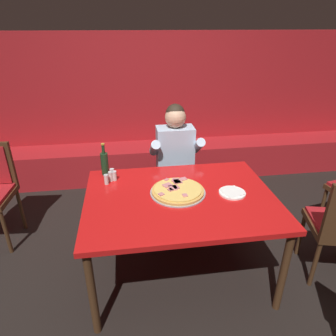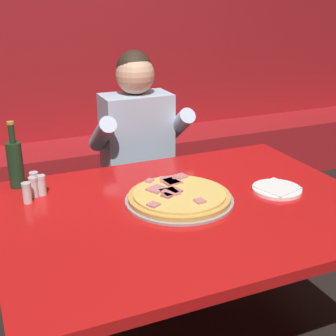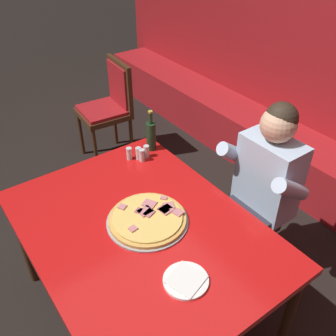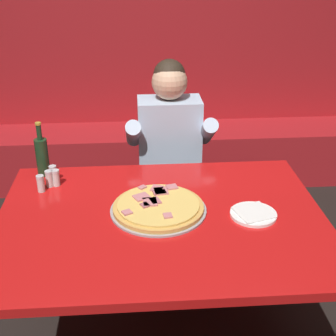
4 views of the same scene
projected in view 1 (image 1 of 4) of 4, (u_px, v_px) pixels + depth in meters
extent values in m
plane|color=black|center=(179.00, 270.00, 2.67)|extent=(24.00, 24.00, 0.00)
cube|color=#A3191E|center=(153.00, 105.00, 4.19)|extent=(6.80, 0.16, 1.90)
cube|color=#A3191E|center=(156.00, 161.00, 4.22)|extent=(6.46, 0.48, 0.46)
cylinder|color=#422816|center=(92.00, 294.00, 1.99)|extent=(0.06, 0.06, 0.73)
cylinder|color=#422816|center=(284.00, 272.00, 2.16)|extent=(0.06, 0.06, 0.73)
cylinder|color=#422816|center=(101.00, 211.00, 2.86)|extent=(0.06, 0.06, 0.73)
cylinder|color=#422816|center=(237.00, 200.00, 3.03)|extent=(0.06, 0.06, 0.73)
cube|color=red|center=(180.00, 198.00, 2.34)|extent=(1.47, 1.10, 0.04)
cylinder|color=#9E9EA3|center=(178.00, 192.00, 2.38)|extent=(0.44, 0.44, 0.01)
cylinder|color=gold|center=(178.00, 191.00, 2.37)|extent=(0.42, 0.42, 0.02)
cylinder|color=#E5BC5B|center=(178.00, 189.00, 2.36)|extent=(0.38, 0.38, 0.01)
cube|color=#A85B66|center=(177.00, 182.00, 2.45)|extent=(0.07, 0.05, 0.01)
cube|color=#C6757A|center=(175.00, 180.00, 2.48)|extent=(0.07, 0.08, 0.01)
cube|color=#C6757A|center=(185.00, 195.00, 2.26)|extent=(0.04, 0.04, 0.01)
cube|color=#C6757A|center=(184.00, 179.00, 2.50)|extent=(0.06, 0.06, 0.01)
cube|color=#A85B66|center=(170.00, 190.00, 2.34)|extent=(0.05, 0.05, 0.01)
cube|color=#C6757A|center=(167.00, 180.00, 2.49)|extent=(0.05, 0.05, 0.01)
cube|color=#C6757A|center=(167.00, 185.00, 2.40)|extent=(0.09, 0.09, 0.01)
cube|color=#B76670|center=(176.00, 187.00, 2.38)|extent=(0.06, 0.07, 0.01)
cube|color=#C6757A|center=(178.00, 181.00, 2.46)|extent=(0.07, 0.08, 0.01)
cube|color=#C6757A|center=(161.00, 194.00, 2.28)|extent=(0.05, 0.05, 0.01)
cube|color=#C6757A|center=(173.00, 188.00, 2.36)|extent=(0.07, 0.08, 0.01)
cylinder|color=white|center=(232.00, 193.00, 2.36)|extent=(0.21, 0.21, 0.01)
cube|color=white|center=(232.00, 192.00, 2.36)|extent=(0.19, 0.19, 0.01)
cylinder|color=#19381E|center=(105.00, 164.00, 2.63)|extent=(0.07, 0.07, 0.20)
cylinder|color=#19381E|center=(103.00, 149.00, 2.57)|extent=(0.03, 0.03, 0.08)
cylinder|color=#B29933|center=(103.00, 144.00, 2.55)|extent=(0.03, 0.03, 0.01)
cylinder|color=silver|center=(112.00, 174.00, 2.59)|extent=(0.04, 0.04, 0.07)
cylinder|color=silver|center=(112.00, 176.00, 2.60)|extent=(0.03, 0.03, 0.04)
cylinder|color=silver|center=(112.00, 170.00, 2.57)|extent=(0.04, 0.04, 0.01)
cylinder|color=silver|center=(111.00, 177.00, 2.54)|extent=(0.04, 0.04, 0.07)
cylinder|color=#28231E|center=(111.00, 179.00, 2.55)|extent=(0.03, 0.03, 0.04)
cylinder|color=silver|center=(110.00, 173.00, 2.52)|extent=(0.04, 0.04, 0.01)
cylinder|color=silver|center=(115.00, 176.00, 2.55)|extent=(0.04, 0.04, 0.07)
cylinder|color=#B23323|center=(115.00, 178.00, 2.56)|extent=(0.03, 0.03, 0.04)
cylinder|color=silver|center=(114.00, 172.00, 2.53)|extent=(0.04, 0.04, 0.01)
cylinder|color=silver|center=(106.00, 180.00, 2.49)|extent=(0.04, 0.04, 0.07)
cylinder|color=#516B33|center=(107.00, 182.00, 2.50)|extent=(0.03, 0.03, 0.04)
cylinder|color=silver|center=(106.00, 176.00, 2.47)|extent=(0.04, 0.04, 0.01)
ellipsoid|color=black|center=(170.00, 227.00, 3.16)|extent=(0.11, 0.24, 0.09)
ellipsoid|color=black|center=(188.00, 225.00, 3.19)|extent=(0.11, 0.24, 0.09)
cylinder|color=#282833|center=(170.00, 212.00, 3.08)|extent=(0.11, 0.11, 0.43)
cylinder|color=#282833|center=(189.00, 211.00, 3.11)|extent=(0.11, 0.11, 0.43)
cube|color=#282833|center=(178.00, 183.00, 3.06)|extent=(0.34, 0.40, 0.12)
cube|color=silver|center=(175.00, 151.00, 3.12)|extent=(0.38, 0.22, 0.52)
cylinder|color=silver|center=(155.00, 148.00, 2.98)|extent=(0.09, 0.30, 0.25)
cylinder|color=silver|center=(198.00, 146.00, 3.04)|extent=(0.09, 0.30, 0.25)
sphere|color=#D6A884|center=(175.00, 117.00, 2.96)|extent=(0.21, 0.21, 0.21)
sphere|color=#2D2319|center=(175.00, 113.00, 2.96)|extent=(0.19, 0.19, 0.19)
cylinder|color=#422816|center=(301.00, 235.00, 2.77)|extent=(0.04, 0.04, 0.45)
cylinder|color=#422816|center=(315.00, 264.00, 2.43)|extent=(0.04, 0.04, 0.45)
cylinder|color=#422816|center=(6.00, 232.00, 2.78)|extent=(0.04, 0.04, 0.48)
cylinder|color=#422816|center=(21.00, 209.00, 3.12)|extent=(0.04, 0.04, 0.48)
cylinder|color=#422816|center=(322.00, 207.00, 3.19)|extent=(0.04, 0.04, 0.44)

